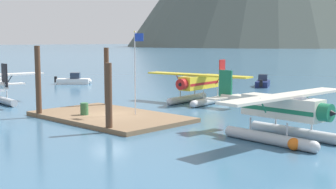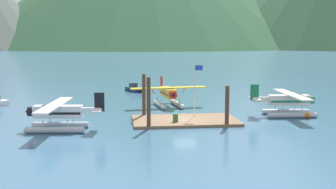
# 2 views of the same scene
# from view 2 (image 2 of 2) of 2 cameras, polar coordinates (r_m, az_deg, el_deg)

# --- Properties ---
(ground_plane) EXTENTS (1200.00, 1200.00, 0.00)m
(ground_plane) POSITION_cam_2_polar(r_m,az_deg,el_deg) (46.36, 2.35, -3.76)
(ground_plane) COLOR #38607F
(dock_platform) EXTENTS (11.60, 6.88, 0.30)m
(dock_platform) POSITION_cam_2_polar(r_m,az_deg,el_deg) (46.33, 2.35, -3.58)
(dock_platform) COLOR brown
(dock_platform) RESTS_ON ground
(piling_near_left) EXTENTS (0.41, 0.41, 5.32)m
(piling_near_left) POSITION_cam_2_polar(r_m,az_deg,el_deg) (42.24, -2.68, -1.20)
(piling_near_left) COLOR #4C3323
(piling_near_left) RESTS_ON ground
(piling_near_right) EXTENTS (0.43, 0.43, 4.33)m
(piling_near_right) POSITION_cam_2_polar(r_m,az_deg,el_deg) (43.68, 8.11, -1.64)
(piling_near_right) COLOR #4C3323
(piling_near_right) RESTS_ON ground
(piling_far_left) EXTENTS (0.41, 0.41, 5.10)m
(piling_far_left) POSITION_cam_2_polar(r_m,az_deg,el_deg) (48.69, -3.33, -0.18)
(piling_far_left) COLOR #4C3323
(piling_far_left) RESTS_ON ground
(flagpole) EXTENTS (0.95, 0.10, 6.07)m
(flagpole) POSITION_cam_2_polar(r_m,az_deg,el_deg) (47.32, 3.83, 1.45)
(flagpole) COLOR silver
(flagpole) RESTS_ON dock_platform
(fuel_drum) EXTENTS (0.62, 0.62, 0.88)m
(fuel_drum) POSITION_cam_2_polar(r_m,az_deg,el_deg) (44.75, 1.04, -3.20)
(fuel_drum) COLOR #33663D
(fuel_drum) RESTS_ON dock_platform
(mooring_buoy) EXTENTS (0.66, 0.66, 0.66)m
(mooring_buoy) POSITION_cam_2_polar(r_m,az_deg,el_deg) (51.05, 18.59, -2.73)
(mooring_buoy) COLOR orange
(mooring_buoy) RESTS_ON ground
(seaplane_cream_stbd_fwd) EXTENTS (7.97, 10.47, 3.84)m
(seaplane_cream_stbd_fwd) POSITION_cam_2_polar(r_m,az_deg,el_deg) (51.61, 16.26, -1.13)
(seaplane_cream_stbd_fwd) COLOR #B7BABF
(seaplane_cream_stbd_fwd) RESTS_ON ground
(seaplane_white_port_aft) EXTENTS (7.96, 10.49, 3.84)m
(seaplane_white_port_aft) POSITION_cam_2_polar(r_m,az_deg,el_deg) (43.06, -14.89, -2.74)
(seaplane_white_port_aft) COLOR #B7BABF
(seaplane_white_port_aft) RESTS_ON ground
(seaplane_yellow_bow_centre) EXTENTS (10.49, 7.95, 3.84)m
(seaplane_yellow_bow_centre) POSITION_cam_2_polar(r_m,az_deg,el_deg) (56.68, 0.03, -0.08)
(seaplane_yellow_bow_centre) COLOR #B7BABF
(seaplane_yellow_bow_centre) RESTS_ON ground
(boat_navy_open_north) EXTENTS (3.23, 4.49, 1.50)m
(boat_navy_open_north) POSITION_cam_2_polar(r_m,az_deg,el_deg) (73.77, -4.72, 0.80)
(boat_navy_open_north) COLOR navy
(boat_navy_open_north) RESTS_ON ground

